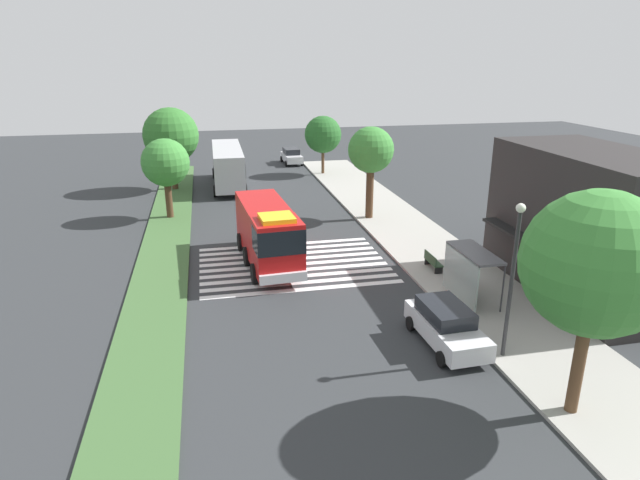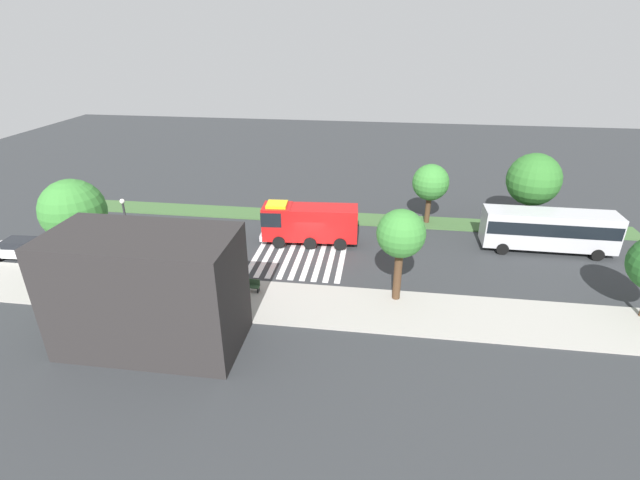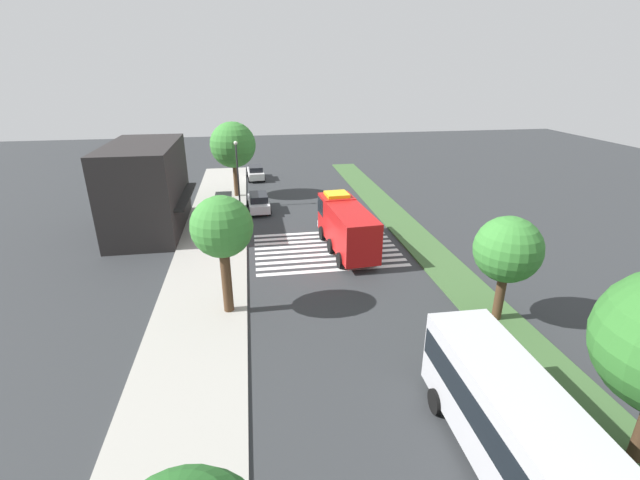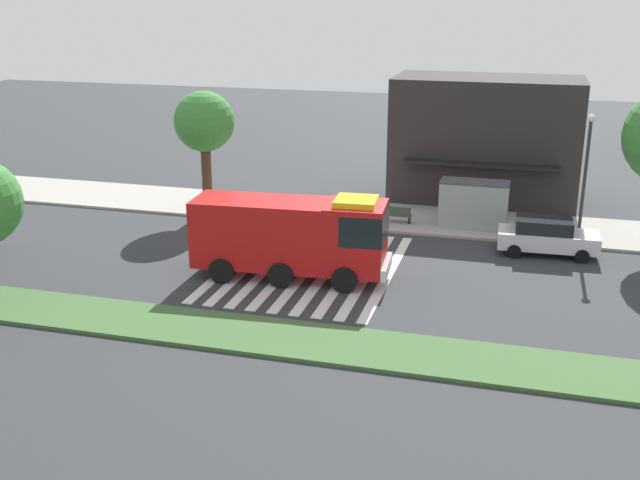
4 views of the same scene
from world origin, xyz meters
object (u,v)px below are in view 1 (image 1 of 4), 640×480
(parked_car_mid, at_px, (446,325))
(transit_bus, at_px, (228,164))
(bus_stop_shelter, at_px, (467,266))
(median_tree_far_west, at_px, (171,136))
(fire_truck, at_px, (268,232))
(sidewalk_tree_west, at_px, (371,151))
(bench_near_shelter, at_px, (433,261))
(street_lamp, at_px, (513,269))
(median_tree_west, at_px, (165,163))
(sidewalk_tree_center, at_px, (596,264))
(parked_car_west, at_px, (291,156))
(sidewalk_tree_far_west, at_px, (323,135))

(parked_car_mid, height_order, transit_bus, transit_bus)
(bus_stop_shelter, bearing_deg, median_tree_far_west, -150.98)
(fire_truck, height_order, sidewalk_tree_west, sidewalk_tree_west)
(transit_bus, bearing_deg, bench_near_shelter, -155.86)
(bench_near_shelter, distance_m, sidewalk_tree_west, 11.50)
(sidewalk_tree_west, bearing_deg, parked_car_mid, -6.87)
(street_lamp, distance_m, median_tree_west, 26.91)
(sidewalk_tree_center, bearing_deg, bench_near_shelter, 177.79)
(parked_car_west, bearing_deg, parked_car_mid, -2.35)
(parked_car_west, height_order, bus_stop_shelter, bus_stop_shelter)
(fire_truck, bearing_deg, street_lamp, 29.65)
(fire_truck, height_order, parked_car_mid, fire_truck)
(transit_bus, bearing_deg, parked_car_mid, -165.84)
(sidewalk_tree_west, distance_m, median_tree_west, 14.81)
(transit_bus, relative_size, sidewalk_tree_far_west, 1.88)
(fire_truck, relative_size, sidewalk_tree_west, 1.30)
(parked_car_west, relative_size, median_tree_far_west, 0.60)
(sidewalk_tree_far_west, relative_size, median_tree_far_west, 0.80)
(sidewalk_tree_center, relative_size, median_tree_west, 1.32)
(fire_truck, bearing_deg, parked_car_mid, 26.57)
(transit_bus, relative_size, street_lamp, 1.72)
(sidewalk_tree_far_west, xyz_separation_m, median_tree_far_west, (3.79, -14.44, 0.84))
(bus_stop_shelter, xyz_separation_m, sidewalk_tree_far_west, (-30.73, -0.50, 2.14))
(parked_car_west, bearing_deg, median_tree_far_west, -52.58)
(transit_bus, distance_m, bench_near_shelter, 25.55)
(bus_stop_shelter, bearing_deg, sidewalk_tree_far_west, -179.06)
(median_tree_far_west, bearing_deg, transit_bus, 95.51)
(fire_truck, distance_m, street_lamp, 14.52)
(bench_near_shelter, xyz_separation_m, sidewalk_tree_west, (-10.59, -0.50, 4.46))
(median_tree_far_west, height_order, median_tree_west, median_tree_far_west)
(sidewalk_tree_far_west, distance_m, median_tree_far_west, 14.95)
(street_lamp, relative_size, median_tree_west, 1.09)
(parked_car_mid, height_order, bus_stop_shelter, bus_stop_shelter)
(street_lamp, height_order, median_tree_west, street_lamp)
(transit_bus, height_order, sidewalk_tree_west, sidewalk_tree_west)
(median_tree_far_west, bearing_deg, sidewalk_tree_far_west, 104.71)
(median_tree_west, bearing_deg, parked_car_west, 147.74)
(median_tree_far_west, bearing_deg, street_lamp, 23.59)
(parked_car_mid, xyz_separation_m, transit_bus, (-31.08, -7.45, 1.23))
(transit_bus, xyz_separation_m, median_tree_far_west, (0.46, -4.78, 2.75))
(transit_bus, xyz_separation_m, bus_stop_shelter, (27.40, 10.16, -0.23))
(fire_truck, bearing_deg, sidewalk_tree_far_west, 156.78)
(median_tree_far_west, bearing_deg, bench_near_shelter, 33.08)
(fire_truck, relative_size, sidewalk_tree_far_west, 1.51)
(parked_car_mid, relative_size, bench_near_shelter, 2.93)
(fire_truck, height_order, median_tree_far_west, median_tree_far_west)
(parked_car_west, distance_m, sidewalk_tree_west, 23.03)
(bench_near_shelter, relative_size, median_tree_far_west, 0.22)
(sidewalk_tree_west, bearing_deg, median_tree_far_west, -130.54)
(bus_stop_shelter, xyz_separation_m, bench_near_shelter, (-4.00, -0.00, -1.30))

